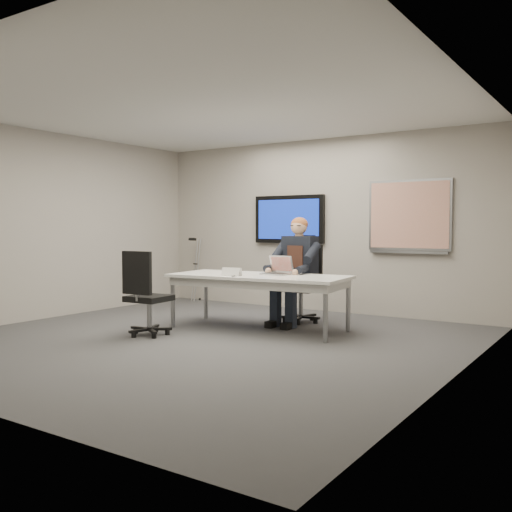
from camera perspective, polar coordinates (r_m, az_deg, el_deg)
The scene contains 15 objects.
floor at distance 7.02m, azimuth -5.39°, elevation -8.38°, with size 6.00×6.00×0.02m, color #39393B.
ceiling at distance 7.03m, azimuth -5.51°, elevation 14.61°, with size 6.00×6.00×0.02m, color silver.
wall_back at distance 9.41m, azimuth 6.12°, elevation 3.08°, with size 6.00×0.02×2.80m, color #A29C93.
wall_left at distance 9.08m, azimuth -20.37°, elevation 2.91°, with size 0.02×6.00×2.80m, color #A29C93.
wall_right at distance 5.52m, azimuth 19.60°, elevation 3.00°, with size 0.02×6.00×2.80m, color #A29C93.
conference_table at distance 7.63m, azimuth 0.28°, elevation -2.52°, with size 2.47×1.22×0.73m.
tv_display at distance 9.60m, azimuth 3.32°, elevation 3.68°, with size 1.30×0.09×0.80m.
whiteboard at distance 8.78m, azimuth 15.08°, elevation 3.85°, with size 1.25×0.08×1.10m.
office_chair_far at distance 8.30m, azimuth 4.66°, elevation -4.18°, with size 0.55×0.55×1.11m.
office_chair_near at distance 7.34m, azimuth -10.87°, elevation -5.26°, with size 0.55×0.55×1.08m.
seated_person at distance 8.03m, azimuth 3.72°, elevation -2.54°, with size 0.47×0.80×1.51m.
crutch at distance 10.63m, azimuth -6.01°, elevation -1.25°, with size 0.16×0.27×1.20m, color #A1A3A8, non-canonical shape.
laptop at distance 7.69m, azimuth 2.21°, elevation -1.38°, with size 0.36×0.34×0.25m.
name_tent at distance 7.47m, azimuth -2.44°, elevation -1.57°, with size 0.27×0.08×0.11m, color white, non-canonical shape.
pen at distance 7.38m, azimuth -2.16°, elevation -2.00°, with size 0.01×0.01×0.15m, color black.
Camera 1 is at (4.33, -5.36, 1.38)m, focal length 40.00 mm.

